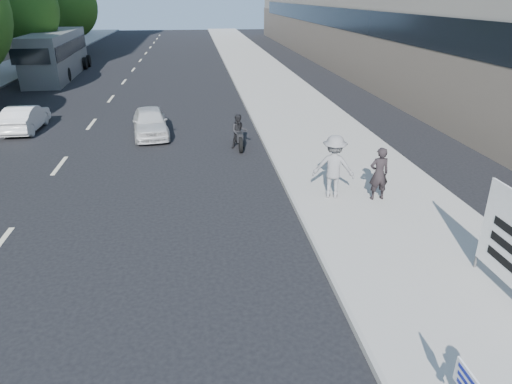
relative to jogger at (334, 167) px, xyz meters
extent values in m
plane|color=black|center=(-2.68, -3.60, -1.12)|extent=(160.00, 160.00, 0.00)
cube|color=#9F9B95|center=(1.32, 16.40, -1.05)|extent=(5.00, 120.00, 0.15)
cylinder|color=#382616|center=(-16.38, 26.40, 0.36)|extent=(0.30, 0.30, 2.97)
ellipsoid|color=#234C14|center=(-16.38, 26.40, 3.77)|extent=(4.80, 4.80, 5.52)
cylinder|color=#382616|center=(-16.38, 40.40, 0.19)|extent=(0.30, 0.30, 2.62)
ellipsoid|color=#234C14|center=(-16.38, 40.40, 3.66)|extent=(5.40, 5.40, 6.21)
cube|color=white|center=(-0.53, -8.17, -0.11)|extent=(0.03, 0.55, 0.40)
imported|color=slate|center=(0.00, 0.00, 0.00)|extent=(1.42, 1.09, 1.95)
imported|color=black|center=(1.30, -0.35, -0.16)|extent=(0.60, 0.40, 1.63)
cylinder|color=#4C4C4C|center=(2.12, -4.28, 0.13)|extent=(0.06, 0.06, 2.20)
cube|color=black|center=(2.08, -5.28, 0.08)|extent=(0.01, 1.30, 0.18)
cube|color=black|center=(2.08, -5.28, -0.27)|extent=(0.01, 1.30, 0.18)
imported|color=silver|center=(-6.08, 7.97, -0.49)|extent=(1.95, 3.86, 1.26)
imported|color=silver|center=(-11.94, 9.61, -0.53)|extent=(1.28, 3.63, 1.20)
cylinder|color=black|center=(-2.32, 5.03, -0.80)|extent=(0.12, 0.64, 0.64)
cylinder|color=black|center=(-2.32, 6.43, -0.80)|extent=(0.12, 0.64, 0.64)
cube|color=black|center=(-2.32, 5.73, -0.57)|extent=(0.26, 1.20, 0.35)
imported|color=black|center=(-2.32, 5.63, -0.41)|extent=(0.70, 0.54, 1.42)
cube|color=slate|center=(-14.46, 25.56, 0.53)|extent=(3.05, 12.10, 3.30)
cube|color=black|center=(-15.73, 25.56, 1.08)|extent=(0.59, 11.49, 1.00)
cube|color=black|center=(-13.19, 25.56, 1.08)|extent=(0.59, 11.49, 1.00)
cube|color=black|center=(-14.46, 19.54, 1.08)|extent=(2.40, 0.17, 1.00)
cylinder|color=black|center=(-15.71, 21.06, -0.62)|extent=(0.30, 1.01, 1.00)
cylinder|color=black|center=(-13.21, 21.06, -0.62)|extent=(0.30, 1.01, 1.00)
cylinder|color=black|center=(-15.71, 23.06, -0.62)|extent=(0.30, 1.01, 1.00)
cylinder|color=black|center=(-13.21, 23.06, -0.62)|extent=(0.30, 1.01, 1.00)
cylinder|color=black|center=(-15.71, 29.06, -0.62)|extent=(0.30, 1.01, 1.00)
cylinder|color=black|center=(-13.21, 29.06, -0.62)|extent=(0.30, 1.01, 1.00)
cylinder|color=black|center=(-15.71, 30.56, -0.62)|extent=(0.30, 1.01, 1.00)
cylinder|color=black|center=(-13.21, 30.56, -0.62)|extent=(0.30, 1.01, 1.00)
camera|label=1|loc=(-3.99, -12.43, 4.74)|focal=32.00mm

